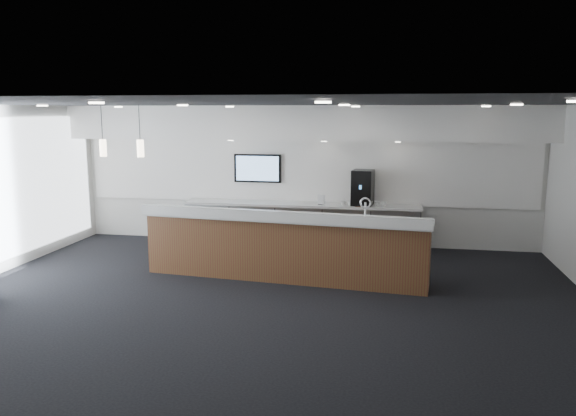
# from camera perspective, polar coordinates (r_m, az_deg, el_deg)

# --- Properties ---
(ground) EXTENTS (10.00, 10.00, 0.00)m
(ground) POSITION_cam_1_polar(r_m,az_deg,el_deg) (8.74, -2.57, -9.47)
(ground) COLOR black
(ground) RESTS_ON ground
(ceiling) EXTENTS (10.00, 8.00, 0.02)m
(ceiling) POSITION_cam_1_polar(r_m,az_deg,el_deg) (8.25, -2.73, 10.60)
(ceiling) COLOR black
(ceiling) RESTS_ON back_wall
(back_wall) EXTENTS (10.00, 0.02, 3.00)m
(back_wall) POSITION_cam_1_polar(r_m,az_deg,el_deg) (12.26, 1.57, 3.31)
(back_wall) COLOR silver
(back_wall) RESTS_ON ground
(soffit_bulkhead) EXTENTS (10.00, 0.90, 0.70)m
(soffit_bulkhead) POSITION_cam_1_polar(r_m,az_deg,el_deg) (11.74, 1.25, 8.66)
(soffit_bulkhead) COLOR white
(soffit_bulkhead) RESTS_ON back_wall
(alcove_panel) EXTENTS (9.80, 0.06, 1.40)m
(alcove_panel) POSITION_cam_1_polar(r_m,az_deg,el_deg) (12.22, 1.55, 3.76)
(alcove_panel) COLOR white
(alcove_panel) RESTS_ON back_wall
(back_credenza) EXTENTS (5.06, 0.66, 0.95)m
(back_credenza) POSITION_cam_1_polar(r_m,az_deg,el_deg) (12.07, 1.28, -1.70)
(back_credenza) COLOR gray
(back_credenza) RESTS_ON ground
(wall_tv) EXTENTS (1.05, 0.08, 0.62)m
(wall_tv) POSITION_cam_1_polar(r_m,az_deg,el_deg) (12.34, -3.10, 4.05)
(wall_tv) COLOR black
(wall_tv) RESTS_ON back_wall
(pendant_left) EXTENTS (0.12, 0.12, 0.30)m
(pendant_left) POSITION_cam_1_polar(r_m,az_deg,el_deg) (9.83, -15.43, 5.76)
(pendant_left) COLOR #F8E2C1
(pendant_left) RESTS_ON ceiling
(pendant_right) EXTENTS (0.12, 0.12, 0.30)m
(pendant_right) POSITION_cam_1_polar(r_m,az_deg,el_deg) (10.16, -19.01, 5.70)
(pendant_right) COLOR #F8E2C1
(pendant_right) RESTS_ON ceiling
(ceiling_can_lights) EXTENTS (7.00, 5.00, 0.02)m
(ceiling_can_lights) POSITION_cam_1_polar(r_m,az_deg,el_deg) (8.25, -2.73, 10.39)
(ceiling_can_lights) COLOR silver
(ceiling_can_lights) RESTS_ON ceiling
(service_counter) EXTENTS (5.06, 1.32, 1.49)m
(service_counter) POSITION_cam_1_polar(r_m,az_deg,el_deg) (9.74, -0.38, -3.90)
(service_counter) COLOR #592C1D
(service_counter) RESTS_ON ground
(coffee_machine) EXTENTS (0.48, 0.58, 0.73)m
(coffee_machine) POSITION_cam_1_polar(r_m,az_deg,el_deg) (11.79, 7.60, 2.07)
(coffee_machine) COLOR black
(coffee_machine) RESTS_ON back_credenza
(info_sign_left) EXTENTS (0.15, 0.06, 0.21)m
(info_sign_left) POSITION_cam_1_polar(r_m,az_deg,el_deg) (11.77, 3.40, 0.85)
(info_sign_left) COLOR silver
(info_sign_left) RESTS_ON back_credenza
(info_sign_right) EXTENTS (0.17, 0.06, 0.23)m
(info_sign_right) POSITION_cam_1_polar(r_m,az_deg,el_deg) (11.70, 6.96, 0.78)
(info_sign_right) COLOR silver
(info_sign_right) RESTS_ON back_credenza
(cup_0) EXTENTS (0.11, 0.11, 0.10)m
(cup_0) POSITION_cam_1_polar(r_m,az_deg,el_deg) (11.73, 9.71, 0.42)
(cup_0) COLOR white
(cup_0) RESTS_ON back_credenza
(cup_1) EXTENTS (0.15, 0.15, 0.10)m
(cup_1) POSITION_cam_1_polar(r_m,az_deg,el_deg) (11.73, 9.03, 0.44)
(cup_1) COLOR white
(cup_1) RESTS_ON back_credenza
(cup_2) EXTENTS (0.13, 0.13, 0.10)m
(cup_2) POSITION_cam_1_polar(r_m,az_deg,el_deg) (11.74, 8.34, 0.46)
(cup_2) COLOR white
(cup_2) RESTS_ON back_credenza
(cup_3) EXTENTS (0.14, 0.14, 0.10)m
(cup_3) POSITION_cam_1_polar(r_m,az_deg,el_deg) (11.74, 7.66, 0.48)
(cup_3) COLOR white
(cup_3) RESTS_ON back_credenza
(cup_4) EXTENTS (0.15, 0.15, 0.10)m
(cup_4) POSITION_cam_1_polar(r_m,az_deg,el_deg) (11.75, 6.98, 0.51)
(cup_4) COLOR white
(cup_4) RESTS_ON back_credenza
(cup_5) EXTENTS (0.12, 0.12, 0.10)m
(cup_5) POSITION_cam_1_polar(r_m,az_deg,el_deg) (11.76, 6.30, 0.53)
(cup_5) COLOR white
(cup_5) RESTS_ON back_credenza
(cup_6) EXTENTS (0.15, 0.15, 0.10)m
(cup_6) POSITION_cam_1_polar(r_m,az_deg,el_deg) (11.77, 5.62, 0.55)
(cup_6) COLOR white
(cup_6) RESTS_ON back_credenza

